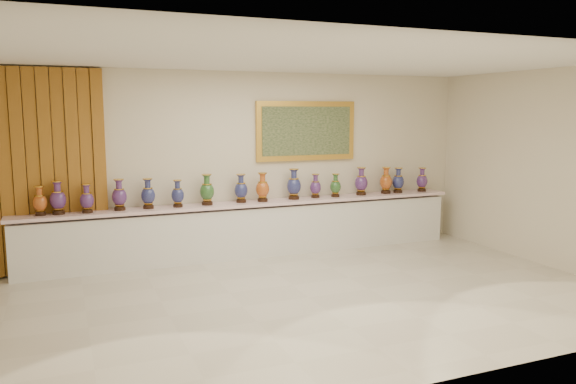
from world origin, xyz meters
The scene contains 19 objects.
ground centered at (0.00, 0.00, 0.00)m, with size 8.00×8.00×0.00m, color beige.
room centered at (-2.38, 2.44, 1.58)m, with size 8.00×8.00×8.00m.
counter centered at (0.00, 2.27, 0.44)m, with size 7.28×0.48×0.90m.
vase_0 centered at (-3.15, 2.25, 1.09)m, with size 0.21×0.21×0.42m.
vase_1 centered at (-2.91, 2.25, 1.12)m, with size 0.26×0.26×0.48m.
vase_2 centered at (-2.53, 2.22, 1.09)m, with size 0.24×0.24×0.42m.
vase_3 centered at (-2.07, 2.27, 1.11)m, with size 0.28×0.28×0.47m.
vase_4 centered at (-1.65, 2.26, 1.11)m, with size 0.22×0.22×0.46m.
vase_5 centered at (-1.21, 2.23, 1.09)m, with size 0.25×0.25×0.42m.
vase_6 centered at (-0.74, 2.25, 1.12)m, with size 0.27×0.27×0.49m.
vase_7 centered at (-0.17, 2.28, 1.11)m, with size 0.26×0.26×0.46m.
vase_8 centered at (0.18, 2.23, 1.11)m, with size 0.24×0.24×0.48m.
vase_9 centered at (0.75, 2.27, 1.13)m, with size 0.28×0.28×0.51m.
vase_10 centered at (1.15, 2.28, 1.08)m, with size 0.21×0.21×0.41m.
vase_11 centered at (1.51, 2.24, 1.08)m, with size 0.23×0.23×0.40m.
vase_12 centered at (2.03, 2.27, 1.12)m, with size 0.29×0.29×0.49m.
vase_13 centered at (2.54, 2.27, 1.11)m, with size 0.23×0.23×0.48m.
vase_14 centered at (2.79, 2.26, 1.10)m, with size 0.24×0.24×0.45m.
vase_15 centered at (3.30, 2.25, 1.10)m, with size 0.26×0.26×0.44m.
Camera 1 is at (-2.86, -6.30, 2.36)m, focal length 35.00 mm.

